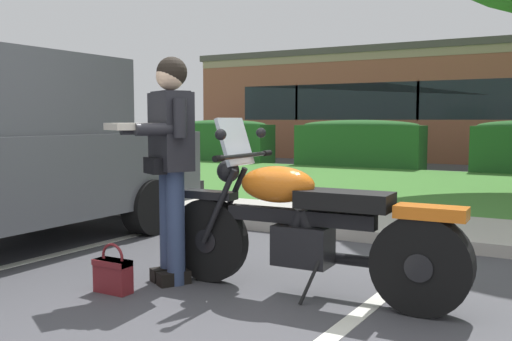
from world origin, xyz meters
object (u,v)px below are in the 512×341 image
Objects in this scene: rider_person at (168,151)px; hedge_left at (223,140)px; handbag at (113,273)px; hedge_center_left at (359,143)px; motorcycle at (316,228)px.

rider_person is 12.42m from hedge_left.
handbag is 0.11× the size of hedge_center_left.
motorcycle is 10.95m from hedge_center_left.
rider_person is 10.87m from hedge_center_left.
rider_person is at bearing -58.79° from hedge_left.
handbag is at bearing -154.62° from motorcycle.
motorcycle is at bearing 25.38° from handbag.
hedge_left is (-6.24, 11.03, 0.51)m from handbag.
rider_person is at bearing -169.21° from motorcycle.
rider_person reaches higher than motorcycle.
hedge_center_left is (-2.08, 11.03, 0.51)m from handbag.
handbag is 12.68m from hedge_left.
motorcycle is 0.74× the size of hedge_left.
handbag is (-1.31, -0.62, -0.34)m from motorcycle.
rider_person reaches higher than hedge_left.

